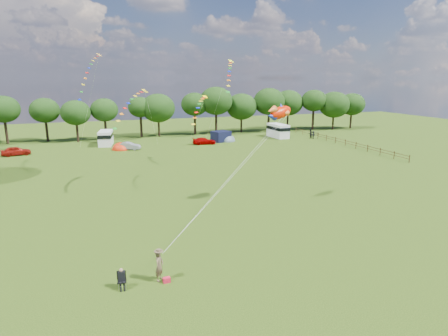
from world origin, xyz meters
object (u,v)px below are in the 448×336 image
object	(u,v)px
tent_orange	(121,149)
walker_b	(313,135)
fish_kite	(279,113)
car_a	(16,151)
tent_greyblue	(226,141)
camp_chair	(122,276)
car_b	(129,146)
car_c	(204,141)
walker_a	(310,134)
campervan_b	(106,137)
campervan_d	(278,130)
kite_flyer	(159,266)

from	to	relation	value
tent_orange	walker_b	world-z (taller)	walker_b
fish_kite	car_a	bearing A→B (deg)	108.23
tent_orange	fish_kite	world-z (taller)	fish_kite
tent_greyblue	camp_chair	size ratio (longest dim) A/B	3.29
car_a	car_b	distance (m)	17.52
car_a	car_c	size ratio (longest dim) A/B	1.05
car_b	car_c	xyz separation A→B (m)	(13.80, 1.03, -0.03)
car_b	tent_orange	bearing A→B (deg)	81.06
tent_orange	walker_a	xyz separation A→B (m)	(37.74, 0.24, 0.93)
fish_kite	walker_a	world-z (taller)	fish_kite
campervan_b	fish_kite	size ratio (longest dim) A/B	1.69
walker_a	tent_greyblue	bearing A→B (deg)	-34.52
car_b	campervan_b	xyz separation A→B (m)	(-3.55, 6.15, 0.76)
camp_chair	car_c	bearing A→B (deg)	75.56
tent_greyblue	camp_chair	xyz separation A→B (m)	(-23.22, -48.29, 0.75)
tent_greyblue	campervan_d	bearing A→B (deg)	3.25
tent_orange	fish_kite	distance (m)	37.71
car_b	campervan_d	xyz separation A→B (m)	(30.68, 4.20, 0.84)
walker_a	car_a	bearing A→B (deg)	-26.01
car_c	walker_b	size ratio (longest dim) A/B	2.67
car_a	car_b	bearing A→B (deg)	-105.49
campervan_d	walker_a	bearing A→B (deg)	-122.76
tent_greyblue	fish_kite	xyz separation A→B (m)	(-7.66, -37.24, 8.88)
car_b	tent_greyblue	distance (m)	19.25
campervan_d	camp_chair	distance (m)	60.18
car_c	campervan_b	size ratio (longest dim) A/B	0.74
kite_flyer	car_b	bearing A→B (deg)	33.34
car_c	tent_greyblue	world-z (taller)	tent_greyblue
kite_flyer	walker_b	bearing A→B (deg)	-4.83
car_c	campervan_d	world-z (taller)	campervan_d
walker_a	walker_b	size ratio (longest dim) A/B	1.22
car_c	walker_b	distance (m)	22.86
tent_greyblue	walker_a	xyz separation A→B (m)	(17.50, -2.58, 0.93)
car_b	fish_kite	distance (m)	36.48
car_a	tent_orange	xyz separation A→B (m)	(16.17, -0.12, -0.71)
car_a	walker_a	world-z (taller)	walker_a
walker_a	walker_b	bearing A→B (deg)	80.04
campervan_d	kite_flyer	xyz separation A→B (m)	(-32.75, -48.82, -0.54)
camp_chair	fish_kite	xyz separation A→B (m)	(15.56, 11.05, 8.13)
car_c	campervan_d	size ratio (longest dim) A/B	0.72
car_a	campervan_d	xyz separation A→B (m)	(48.18, 3.36, 0.76)
walker_b	campervan_d	bearing A→B (deg)	-46.19
campervan_b	tent_greyblue	xyz separation A→B (m)	(22.46, -2.62, -1.39)
campervan_b	fish_kite	world-z (taller)	fish_kite
campervan_d	kite_flyer	world-z (taller)	campervan_d
campervan_d	camp_chair	xyz separation A→B (m)	(-34.99, -48.96, -0.73)
car_c	kite_flyer	world-z (taller)	kite_flyer
campervan_b	campervan_d	xyz separation A→B (m)	(34.23, -1.95, 0.08)
campervan_b	camp_chair	size ratio (longest dim) A/B	4.39
car_c	campervan_b	bearing A→B (deg)	77.23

